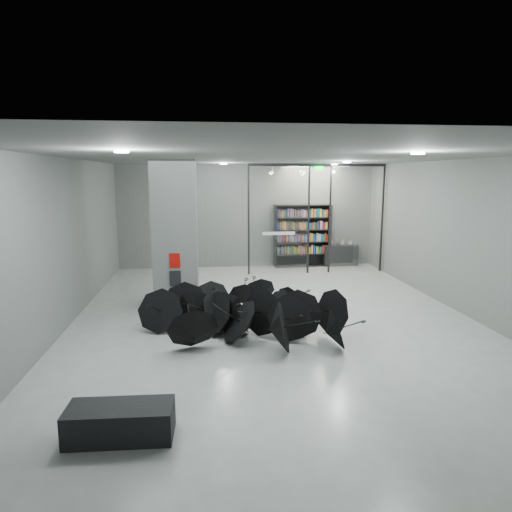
{
  "coord_description": "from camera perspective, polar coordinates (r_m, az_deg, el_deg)",
  "views": [
    {
      "loc": [
        -1.72,
        -10.63,
        3.6
      ],
      "look_at": [
        -0.3,
        1.5,
        1.4
      ],
      "focal_mm": 31.7,
      "sensor_mm": 36.0,
      "label": 1
    }
  ],
  "objects": [
    {
      "name": "bookshelf",
      "position": [
        17.97,
        5.9,
        2.56
      ],
      "size": [
        2.25,
        0.59,
        2.45
      ],
      "primitive_type": null,
      "rotation": [
        0.0,
        0.0,
        0.06
      ],
      "color": "black",
      "rests_on": "ground"
    },
    {
      "name": "exit_sign",
      "position": [
        16.45,
        7.97,
        10.88
      ],
      "size": [
        0.3,
        0.06,
        0.15
      ],
      "primitive_type": "cube",
      "color": "#0CE533",
      "rests_on": "room"
    },
    {
      "name": "bench",
      "position": [
        6.91,
        -16.75,
        -19.41
      ],
      "size": [
        1.47,
        0.68,
        0.47
      ],
      "primitive_type": "cube",
      "rotation": [
        0.0,
        0.0,
        -0.04
      ],
      "color": "black",
      "rests_on": "ground"
    },
    {
      "name": "shop_counter",
      "position": [
        18.53,
        10.5,
        0.15
      ],
      "size": [
        1.4,
        0.58,
        0.84
      ],
      "primitive_type": "cube",
      "rotation": [
        0.0,
        0.0,
        0.02
      ],
      "color": "black",
      "rests_on": "ground"
    },
    {
      "name": "glass_partition",
      "position": [
        16.7,
        7.64,
        5.25
      ],
      "size": [
        5.06,
        0.08,
        4.0
      ],
      "color": "silver",
      "rests_on": "ground"
    },
    {
      "name": "room",
      "position": [
        10.79,
        2.52,
        6.18
      ],
      "size": [
        14.0,
        14.02,
        4.01
      ],
      "color": "gray",
      "rests_on": "ground"
    },
    {
      "name": "fire_cabinet",
      "position": [
        12.24,
        -10.22,
        -0.54
      ],
      "size": [
        0.28,
        0.04,
        0.38
      ],
      "primitive_type": "cube",
      "color": "#A50A07",
      "rests_on": "column"
    },
    {
      "name": "column",
      "position": [
        12.75,
        -10.14,
        2.85
      ],
      "size": [
        1.2,
        1.2,
        4.0
      ],
      "primitive_type": "cube",
      "color": "slate",
      "rests_on": "ground"
    },
    {
      "name": "umbrella_cluster",
      "position": [
        10.54,
        -1.12,
        -7.96
      ],
      "size": [
        5.22,
        4.39,
        1.29
      ],
      "color": "black",
      "rests_on": "ground"
    },
    {
      "name": "info_panel",
      "position": [
        12.34,
        -10.14,
        -2.82
      ],
      "size": [
        0.3,
        0.03,
        0.42
      ],
      "primitive_type": "cube",
      "color": "black",
      "rests_on": "column"
    }
  ]
}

